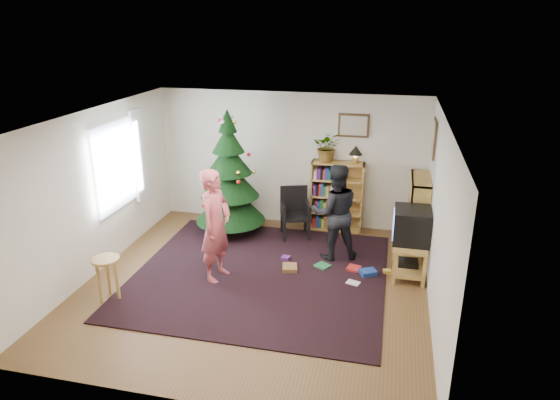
% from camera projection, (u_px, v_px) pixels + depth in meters
% --- Properties ---
extents(floor, '(5.00, 5.00, 0.00)m').
position_uv_depth(floor, '(255.00, 284.00, 7.45)').
color(floor, brown).
rests_on(floor, ground).
extents(ceiling, '(5.00, 5.00, 0.00)m').
position_uv_depth(ceiling, '(252.00, 118.00, 6.59)').
color(ceiling, white).
rests_on(ceiling, wall_back).
extents(wall_back, '(5.00, 0.02, 2.50)m').
position_uv_depth(wall_back, '(290.00, 160.00, 9.31)').
color(wall_back, silver).
rests_on(wall_back, floor).
extents(wall_front, '(5.00, 0.02, 2.50)m').
position_uv_depth(wall_front, '(182.00, 297.00, 4.73)').
color(wall_front, silver).
rests_on(wall_front, floor).
extents(wall_left, '(0.02, 5.00, 2.50)m').
position_uv_depth(wall_left, '(95.00, 193.00, 7.55)').
color(wall_left, silver).
rests_on(wall_left, floor).
extents(wall_right, '(0.02, 5.00, 2.50)m').
position_uv_depth(wall_right, '(438.00, 221.00, 6.50)').
color(wall_right, silver).
rests_on(wall_right, floor).
extents(rug, '(3.80, 3.60, 0.02)m').
position_uv_depth(rug, '(260.00, 274.00, 7.72)').
color(rug, black).
rests_on(rug, floor).
extents(window_pane, '(0.04, 1.20, 1.40)m').
position_uv_depth(window_pane, '(116.00, 166.00, 8.00)').
color(window_pane, silver).
rests_on(window_pane, wall_left).
extents(curtain, '(0.06, 0.35, 1.60)m').
position_uv_depth(curtain, '(139.00, 155.00, 8.64)').
color(curtain, silver).
rests_on(curtain, wall_left).
extents(picture_back, '(0.55, 0.03, 0.42)m').
position_uv_depth(picture_back, '(354.00, 126.00, 8.80)').
color(picture_back, '#4C3319').
rests_on(picture_back, wall_back).
extents(picture_right, '(0.03, 0.50, 0.60)m').
position_uv_depth(picture_right, '(434.00, 138.00, 7.86)').
color(picture_right, '#4C3319').
rests_on(picture_right, wall_right).
extents(christmas_tree, '(1.26, 1.26, 2.29)m').
position_uv_depth(christmas_tree, '(230.00, 183.00, 8.93)').
color(christmas_tree, '#3F2816').
rests_on(christmas_tree, rug).
extents(bookshelf_back, '(0.95, 0.30, 1.30)m').
position_uv_depth(bookshelf_back, '(337.00, 196.00, 9.17)').
color(bookshelf_back, '#BB9342').
rests_on(bookshelf_back, floor).
extents(bookshelf_right, '(0.30, 0.95, 1.30)m').
position_uv_depth(bookshelf_right, '(418.00, 214.00, 8.30)').
color(bookshelf_right, '#BB9342').
rests_on(bookshelf_right, floor).
extents(tv_stand, '(0.49, 0.88, 0.55)m').
position_uv_depth(tv_stand, '(409.00, 254.00, 7.66)').
color(tv_stand, '#BB9342').
rests_on(tv_stand, floor).
extents(crt_tv, '(0.54, 0.59, 0.51)m').
position_uv_depth(crt_tv, '(412.00, 225.00, 7.50)').
color(crt_tv, black).
rests_on(crt_tv, tv_stand).
extents(armchair, '(0.63, 0.64, 0.90)m').
position_uv_depth(armchair, '(296.00, 210.00, 8.98)').
color(armchair, black).
rests_on(armchair, rug).
extents(stool, '(0.38, 0.38, 0.63)m').
position_uv_depth(stool, '(107.00, 268.00, 6.90)').
color(stool, '#BB9342').
rests_on(stool, floor).
extents(person_standing, '(0.53, 0.70, 1.73)m').
position_uv_depth(person_standing, '(216.00, 225.00, 7.34)').
color(person_standing, '#B5484D').
rests_on(person_standing, rug).
extents(person_by_chair, '(0.93, 0.82, 1.60)m').
position_uv_depth(person_by_chair, '(335.00, 212.00, 8.01)').
color(person_by_chair, black).
rests_on(person_by_chair, rug).
extents(potted_plant, '(0.53, 0.47, 0.55)m').
position_uv_depth(potted_plant, '(328.00, 147.00, 8.90)').
color(potted_plant, gray).
rests_on(potted_plant, bookshelf_back).
extents(table_lamp, '(0.24, 0.24, 0.32)m').
position_uv_depth(table_lamp, '(356.00, 151.00, 8.82)').
color(table_lamp, '#A57F33').
rests_on(table_lamp, bookshelf_back).
extents(floor_clutter, '(1.84, 0.75, 0.08)m').
position_uv_depth(floor_clutter, '(336.00, 269.00, 7.80)').
color(floor_clutter, '#A51E19').
rests_on(floor_clutter, rug).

